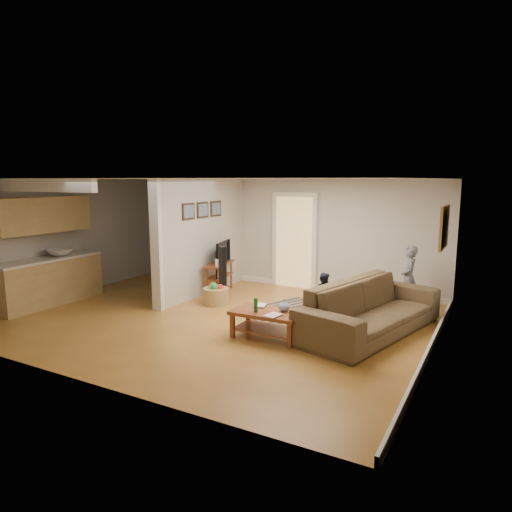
{
  "coord_description": "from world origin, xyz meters",
  "views": [
    {
      "loc": [
        4.53,
        -6.66,
        2.49
      ],
      "look_at": [
        0.57,
        0.58,
        1.1
      ],
      "focal_mm": 32.0,
      "sensor_mm": 36.0,
      "label": 1
    }
  ],
  "objects_px": {
    "toy_basket": "(216,295)",
    "toddler": "(323,317)",
    "coffee_table": "(269,317)",
    "speaker_left": "(223,274)",
    "speaker_right": "(219,273)",
    "child": "(407,309)",
    "tv_console": "(220,266)",
    "sofa": "(370,333)"
  },
  "relations": [
    {
      "from": "toddler",
      "to": "sofa",
      "type": "bearing_deg",
      "value": 162.4
    },
    {
      "from": "tv_console",
      "to": "toy_basket",
      "type": "relative_size",
      "value": 2.17
    },
    {
      "from": "speaker_left",
      "to": "child",
      "type": "xyz_separation_m",
      "value": [
        3.46,
        1.23,
        -0.57
      ]
    },
    {
      "from": "speaker_left",
      "to": "toy_basket",
      "type": "relative_size",
      "value": 2.21
    },
    {
      "from": "coffee_table",
      "to": "toddler",
      "type": "height_order",
      "value": "coffee_table"
    },
    {
      "from": "tv_console",
      "to": "toddler",
      "type": "height_order",
      "value": "tv_console"
    },
    {
      "from": "speaker_left",
      "to": "speaker_right",
      "type": "distance_m",
      "value": 0.49
    },
    {
      "from": "sofa",
      "to": "toddler",
      "type": "height_order",
      "value": "sofa"
    },
    {
      "from": "speaker_right",
      "to": "child",
      "type": "relative_size",
      "value": 0.79
    },
    {
      "from": "tv_console",
      "to": "child",
      "type": "distance_m",
      "value": 4.03
    },
    {
      "from": "tv_console",
      "to": "toy_basket",
      "type": "bearing_deg",
      "value": -75.61
    },
    {
      "from": "sofa",
      "to": "coffee_table",
      "type": "relative_size",
      "value": 2.56
    },
    {
      "from": "coffee_table",
      "to": "toy_basket",
      "type": "xyz_separation_m",
      "value": [
        -1.83,
        1.24,
        -0.15
      ]
    },
    {
      "from": "speaker_right",
      "to": "toddler",
      "type": "distance_m",
      "value": 2.61
    },
    {
      "from": "tv_console",
      "to": "speaker_left",
      "type": "bearing_deg",
      "value": -66.47
    },
    {
      "from": "tv_console",
      "to": "toddler",
      "type": "xyz_separation_m",
      "value": [
        2.68,
        -0.67,
        -0.61
      ]
    },
    {
      "from": "speaker_right",
      "to": "toddler",
      "type": "height_order",
      "value": "speaker_right"
    },
    {
      "from": "sofa",
      "to": "toddler",
      "type": "bearing_deg",
      "value": 80.71
    },
    {
      "from": "sofa",
      "to": "toy_basket",
      "type": "xyz_separation_m",
      "value": [
        -3.18,
        0.22,
        0.19
      ]
    },
    {
      "from": "coffee_table",
      "to": "child",
      "type": "bearing_deg",
      "value": 59.39
    },
    {
      "from": "child",
      "to": "toddler",
      "type": "bearing_deg",
      "value": -58.93
    },
    {
      "from": "sofa",
      "to": "toddler",
      "type": "distance_m",
      "value": 1.08
    },
    {
      "from": "sofa",
      "to": "child",
      "type": "relative_size",
      "value": 2.33
    },
    {
      "from": "toy_basket",
      "to": "toddler",
      "type": "height_order",
      "value": "toy_basket"
    },
    {
      "from": "sofa",
      "to": "speaker_right",
      "type": "xyz_separation_m",
      "value": [
        -3.52,
        0.85,
        0.49
      ]
    },
    {
      "from": "sofa",
      "to": "toddler",
      "type": "xyz_separation_m",
      "value": [
        -0.99,
        0.44,
        0.0
      ]
    },
    {
      "from": "toy_basket",
      "to": "child",
      "type": "bearing_deg",
      "value": 23.6
    },
    {
      "from": "coffee_table",
      "to": "sofa",
      "type": "bearing_deg",
      "value": 36.74
    },
    {
      "from": "coffee_table",
      "to": "speaker_left",
      "type": "bearing_deg",
      "value": 140.52
    },
    {
      "from": "coffee_table",
      "to": "speaker_right",
      "type": "xyz_separation_m",
      "value": [
        -2.16,
        1.87,
        0.15
      ]
    },
    {
      "from": "coffee_table",
      "to": "toy_basket",
      "type": "relative_size",
      "value": 2.19
    },
    {
      "from": "toy_basket",
      "to": "toddler",
      "type": "xyz_separation_m",
      "value": [
        2.19,
        0.22,
        -0.19
      ]
    },
    {
      "from": "sofa",
      "to": "speaker_left",
      "type": "distance_m",
      "value": 3.28
    },
    {
      "from": "toy_basket",
      "to": "tv_console",
      "type": "bearing_deg",
      "value": 118.75
    },
    {
      "from": "coffee_table",
      "to": "toddler",
      "type": "xyz_separation_m",
      "value": [
        0.37,
        1.45,
        -0.34
      ]
    },
    {
      "from": "toy_basket",
      "to": "toddler",
      "type": "bearing_deg",
      "value": 5.62
    },
    {
      "from": "child",
      "to": "tv_console",
      "type": "bearing_deg",
      "value": -95.77
    },
    {
      "from": "child",
      "to": "toddler",
      "type": "relative_size",
      "value": 1.48
    },
    {
      "from": "child",
      "to": "speaker_right",
      "type": "bearing_deg",
      "value": -91.64
    },
    {
      "from": "sofa",
      "to": "speaker_right",
      "type": "height_order",
      "value": "speaker_right"
    },
    {
      "from": "coffee_table",
      "to": "tv_console",
      "type": "height_order",
      "value": "tv_console"
    },
    {
      "from": "speaker_left",
      "to": "speaker_right",
      "type": "bearing_deg",
      "value": 149.77
    }
  ]
}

